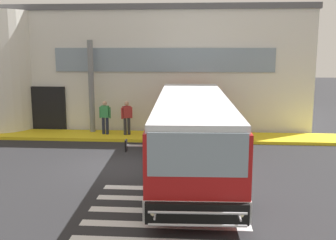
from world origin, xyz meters
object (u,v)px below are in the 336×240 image
bus_main_foreground (192,135)px  passenger_near_column (105,116)px  passenger_by_doorway (127,115)px  entry_support_column (91,87)px  safety_bollard_yellow (197,135)px

bus_main_foreground → passenger_near_column: bearing=130.3°
bus_main_foreground → passenger_by_doorway: (-3.35, 5.22, -0.22)m
entry_support_column → bus_main_foreground: 7.89m
passenger_by_doorway → entry_support_column: bearing=163.1°
passenger_near_column → passenger_by_doorway: (1.08, -0.01, 0.03)m
passenger_by_doorway → safety_bollard_yellow: bearing=-19.2°
bus_main_foreground → passenger_near_column: bus_main_foreground is taller
passenger_near_column → bus_main_foreground: bearing=-49.7°
entry_support_column → safety_bollard_yellow: entry_support_column is taller
entry_support_column → safety_bollard_yellow: bearing=-18.4°
bus_main_foreground → entry_support_column: bearing=132.1°
entry_support_column → bus_main_foreground: size_ratio=0.41×
passenger_near_column → safety_bollard_yellow: passenger_near_column is taller
passenger_near_column → entry_support_column: bearing=144.7°
bus_main_foreground → safety_bollard_yellow: size_ratio=12.45×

